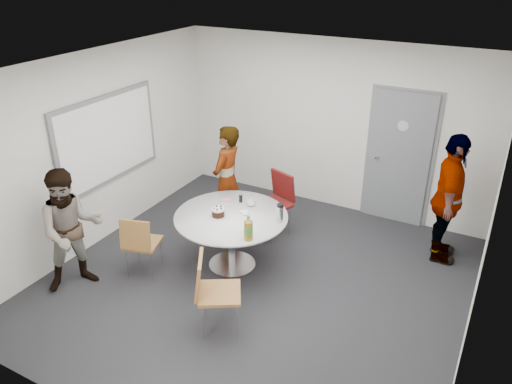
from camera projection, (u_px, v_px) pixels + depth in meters
The scene contains 15 objects.
floor at pixel (256, 281), 6.42m from camera, with size 5.00×5.00×0.00m, color #222226.
ceiling at pixel (256, 71), 5.23m from camera, with size 5.00×5.00×0.00m, color silver.
wall_back at pixel (332, 126), 7.80m from camera, with size 5.00×5.00×0.00m, color silver.
wall_left at pixel (97, 150), 6.88m from camera, with size 5.00×5.00×0.00m, color silver.
wall_right at pixel (487, 240), 4.76m from camera, with size 5.00×5.00×0.00m, color silver.
wall_front at pixel (103, 310), 3.84m from camera, with size 5.00×5.00×0.00m, color silver.
door at pixel (399, 158), 7.46m from camera, with size 1.02×0.17×2.12m.
whiteboard at pixel (108, 139), 6.98m from camera, with size 0.04×1.90×1.25m.
table at pixel (233, 223), 6.44m from camera, with size 1.47×1.47×1.08m.
chair_near_left at pixel (140, 241), 6.30m from camera, with size 0.52×0.55×0.87m.
chair_near_right at pixel (211, 286), 5.38m from camera, with size 0.65×0.63×0.95m.
chair_far at pixel (277, 197), 7.27m from camera, with size 0.59×0.62×0.96m.
person_main at pixel (227, 180), 7.27m from camera, with size 0.60×0.39×1.64m, color #A5C6EA.
person_left at pixel (71, 230), 6.03m from camera, with size 0.77×0.60×1.58m, color white.
person_right at pixel (448, 199), 6.53m from camera, with size 1.05×0.44×1.80m, color black.
Camera 1 is at (2.48, -4.63, 3.86)m, focal length 35.00 mm.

